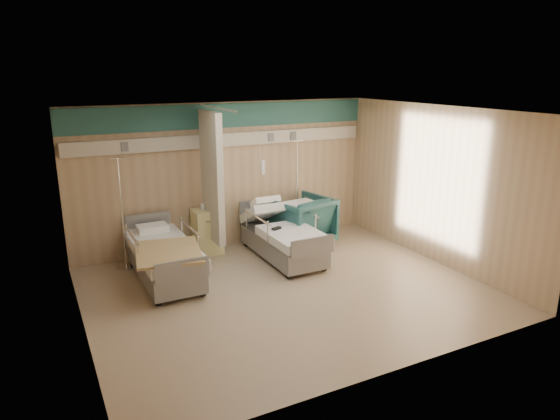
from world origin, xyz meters
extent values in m
cube|color=gray|center=(0.00, 0.00, 0.00)|extent=(6.00, 5.00, 0.00)
cube|color=tan|center=(0.00, 2.50, 1.40)|extent=(6.00, 0.04, 2.80)
cube|color=tan|center=(0.00, -2.50, 1.40)|extent=(6.00, 0.04, 2.80)
cube|color=tan|center=(-3.00, 0.00, 1.40)|extent=(0.04, 5.00, 2.80)
cube|color=tan|center=(3.00, 0.00, 1.40)|extent=(0.04, 5.00, 2.80)
cube|color=silver|center=(0.00, 0.00, 2.80)|extent=(6.00, 5.00, 0.04)
cube|color=#29615F|center=(0.00, 2.48, 2.55)|extent=(6.00, 0.04, 0.45)
cube|color=beige|center=(0.00, 2.45, 2.10)|extent=(5.88, 0.08, 0.25)
cylinder|color=silver|center=(-0.50, 1.60, 2.76)|extent=(0.03, 1.80, 0.03)
cube|color=beige|center=(-0.50, 1.95, 1.51)|extent=(0.12, 0.90, 2.35)
cube|color=#F3EC98|center=(-0.55, 2.20, 0.42)|extent=(0.50, 0.48, 0.85)
imported|color=#1F4C4F|center=(1.25, 1.78, 0.49)|extent=(1.26, 1.28, 0.99)
cube|color=silver|center=(1.24, 1.75, 1.02)|extent=(0.69, 0.63, 0.07)
cylinder|color=silver|center=(1.41, 2.26, 0.02)|extent=(0.36, 0.36, 0.03)
cylinder|color=silver|center=(1.41, 2.26, 1.01)|extent=(0.03, 0.03, 2.01)
cylinder|color=silver|center=(1.41, 2.26, 2.01)|extent=(0.24, 0.03, 0.03)
cylinder|color=silver|center=(-2.08, 2.14, 0.01)|extent=(0.35, 0.35, 0.03)
cylinder|color=silver|center=(-2.08, 2.14, 0.98)|extent=(0.03, 0.03, 1.96)
cylinder|color=silver|center=(-2.08, 2.14, 1.96)|extent=(0.23, 0.03, 0.03)
cube|color=black|center=(0.39, 1.15, 0.65)|extent=(0.19, 0.13, 0.04)
cube|color=tan|center=(-1.64, 0.84, 0.65)|extent=(1.17, 1.37, 0.04)
cube|color=black|center=(-0.42, 2.15, 0.92)|extent=(0.28, 0.23, 0.13)
cylinder|color=white|center=(-0.60, 2.26, 0.91)|extent=(0.10, 0.10, 0.12)
camera|label=1|loc=(-3.39, -6.42, 3.38)|focal=32.00mm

